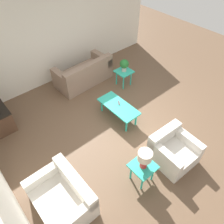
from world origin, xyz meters
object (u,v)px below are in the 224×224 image
at_px(armchair, 172,151).
at_px(potted_plant, 124,65).
at_px(side_table_lamp, 143,168).
at_px(side_table_plant, 124,73).
at_px(sofa, 84,74).
at_px(table_lamp, 145,158).
at_px(coffee_table, 118,107).
at_px(loveseat, 63,198).

relative_size(armchair, potted_plant, 2.39).
bearing_deg(armchair, potted_plant, 71.60).
bearing_deg(armchair, side_table_lamp, 177.63).
bearing_deg(side_table_plant, sofa, 43.83).
height_order(side_table_lamp, table_lamp, table_lamp).
distance_m(armchair, potted_plant, 3.02).
relative_size(coffee_table, potted_plant, 3.01).
height_order(loveseat, side_table_plant, loveseat).
relative_size(loveseat, side_table_plant, 2.37).
distance_m(loveseat, table_lamp, 1.74).
distance_m(sofa, side_table_lamp, 3.78).
distance_m(sofa, potted_plant, 1.34).
bearing_deg(armchair, coffee_table, 94.26).
distance_m(armchair, loveseat, 2.54).
height_order(sofa, potted_plant, potted_plant).
xyz_separation_m(armchair, loveseat, (0.68, 2.45, -0.01)).
xyz_separation_m(side_table_lamp, potted_plant, (2.70, -1.99, 0.32)).
bearing_deg(sofa, side_table_plant, 131.55).
height_order(armchair, side_table_plant, armchair).
distance_m(side_table_plant, side_table_lamp, 3.35).
distance_m(armchair, side_table_plant, 2.99).
height_order(armchair, potted_plant, potted_plant).
xyz_separation_m(sofa, coffee_table, (-1.91, 0.25, 0.08)).
bearing_deg(coffee_table, side_table_plant, -48.45).
bearing_deg(side_table_plant, coffee_table, 131.55).
bearing_deg(potted_plant, loveseat, 120.72).
bearing_deg(potted_plant, side_table_lamp, 143.58).
bearing_deg(loveseat, potted_plant, 120.72).
relative_size(sofa, loveseat, 1.48).
relative_size(armchair, side_table_plant, 1.81).
bearing_deg(potted_plant, coffee_table, 131.55).
relative_size(armchair, loveseat, 0.77).
xyz_separation_m(armchair, side_table_lamp, (0.08, 0.91, 0.14)).
xyz_separation_m(armchair, potted_plant, (2.78, -1.09, 0.46)).
bearing_deg(armchair, sofa, 89.71).
relative_size(armchair, coffee_table, 0.79).
bearing_deg(sofa, table_lamp, 70.61).
bearing_deg(sofa, side_table_lamp, 70.61).
bearing_deg(armchair, table_lamp, 177.63).
xyz_separation_m(side_table_lamp, table_lamp, (-0.00, 0.00, 0.38)).
distance_m(armchair, coffee_table, 1.79).
bearing_deg(side_table_plant, armchair, 158.69).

